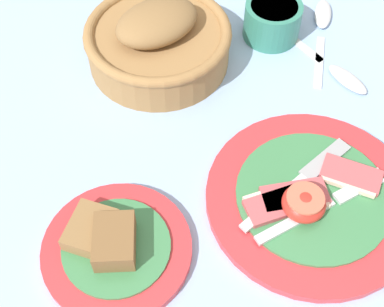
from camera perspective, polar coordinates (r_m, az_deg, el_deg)
ground_plane at (r=0.65m, az=8.39°, el=-7.43°), size 3.00×3.00×0.00m
breakfast_plate at (r=0.66m, az=12.56°, el=-4.63°), size 0.26×0.26×0.04m
bread_plate at (r=0.62m, az=-8.34°, el=-9.74°), size 0.17×0.17×0.04m
sugar_cup at (r=0.84m, az=8.57°, el=13.95°), size 0.09×0.09×0.06m
bread_basket at (r=0.78m, az=-3.63°, el=11.93°), size 0.21×0.21×0.09m
teaspoon_by_saucer at (r=0.82m, az=14.87°, el=8.73°), size 0.08×0.19×0.01m
teaspoon_near_cup at (r=0.88m, az=13.70°, el=13.12°), size 0.11×0.18×0.01m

